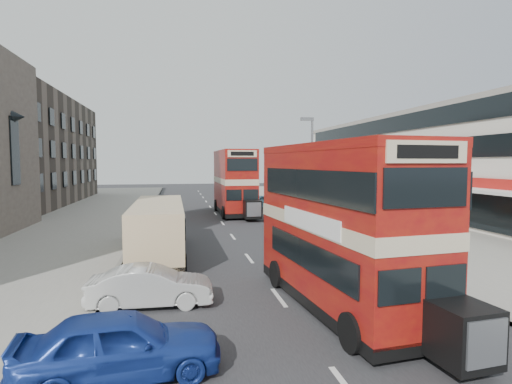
{
  "coord_description": "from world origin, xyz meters",
  "views": [
    {
      "loc": [
        -3.48,
        -11.7,
        4.77
      ],
      "look_at": [
        -0.29,
        4.71,
        3.55
      ],
      "focal_mm": 28.74,
      "sensor_mm": 36.0,
      "label": 1
    }
  ],
  "objects": [
    {
      "name": "ground",
      "position": [
        0.0,
        0.0,
        0.0
      ],
      "size": [
        160.0,
        160.0,
        0.0
      ],
      "primitive_type": "plane",
      "color": "#28282B",
      "rests_on": "ground"
    },
    {
      "name": "road_surface",
      "position": [
        0.0,
        20.0,
        0.01
      ],
      "size": [
        12.0,
        90.0,
        0.01
      ],
      "primitive_type": "cube",
      "color": "#28282B",
      "rests_on": "ground"
    },
    {
      "name": "pavement_right",
      "position": [
        12.0,
        20.0,
        0.07
      ],
      "size": [
        12.0,
        90.0,
        0.15
      ],
      "primitive_type": "cube",
      "color": "gray",
      "rests_on": "ground"
    },
    {
      "name": "pavement_left",
      "position": [
        -12.0,
        20.0,
        0.07
      ],
      "size": [
        12.0,
        90.0,
        0.15
      ],
      "primitive_type": "cube",
      "color": "gray",
      "rests_on": "ground"
    },
    {
      "name": "kerb_left",
      "position": [
        -6.1,
        20.0,
        0.07
      ],
      "size": [
        0.2,
        90.0,
        0.16
      ],
      "primitive_type": "cube",
      "color": "gray",
      "rests_on": "ground"
    },
    {
      "name": "kerb_right",
      "position": [
        6.1,
        20.0,
        0.07
      ],
      "size": [
        0.2,
        90.0,
        0.16
      ],
      "primitive_type": "cube",
      "color": "gray",
      "rests_on": "ground"
    },
    {
      "name": "brick_terrace",
      "position": [
        -22.0,
        38.0,
        6.0
      ],
      "size": [
        14.0,
        28.0,
        12.0
      ],
      "primitive_type": "cube",
      "color": "#66594C",
      "rests_on": "ground"
    },
    {
      "name": "commercial_row",
      "position": [
        19.95,
        22.0,
        4.7
      ],
      "size": [
        9.9,
        46.2,
        9.3
      ],
      "color": "beige",
      "rests_on": "ground"
    },
    {
      "name": "street_lamp",
      "position": [
        6.52,
        18.0,
        4.78
      ],
      "size": [
        1.0,
        0.2,
        8.12
      ],
      "color": "slate",
      "rests_on": "ground"
    },
    {
      "name": "bus_main",
      "position": [
        1.73,
        0.71,
        2.73
      ],
      "size": [
        3.45,
        9.49,
        5.19
      ],
      "rotation": [
        0.0,
        0.0,
        3.24
      ],
      "color": "black",
      "rests_on": "ground"
    },
    {
      "name": "bus_second",
      "position": [
        1.71,
        25.4,
        2.98
      ],
      "size": [
        2.93,
        10.28,
        5.65
      ],
      "rotation": [
        0.0,
        0.0,
        3.15
      ],
      "color": "black",
      "rests_on": "ground"
    },
    {
      "name": "coach",
      "position": [
        -4.42,
        9.42,
        1.49
      ],
      "size": [
        2.54,
        9.56,
        2.53
      ],
      "rotation": [
        0.0,
        0.0,
        0.01
      ],
      "color": "black",
      "rests_on": "ground"
    },
    {
      "name": "car_left_near",
      "position": [
        -4.75,
        -2.54,
        0.75
      ],
      "size": [
        4.59,
        2.24,
        1.51
      ],
      "primitive_type": "imported",
      "rotation": [
        0.0,
        0.0,
        1.68
      ],
      "color": "navy",
      "rests_on": "ground"
    },
    {
      "name": "car_left_front",
      "position": [
        -4.37,
        2.0,
        0.67
      ],
      "size": [
        4.1,
        1.55,
        1.34
      ],
      "primitive_type": "imported",
      "rotation": [
        0.0,
        0.0,
        1.54
      ],
      "color": "silver",
      "rests_on": "ground"
    },
    {
      "name": "car_right_a",
      "position": [
        5.41,
        16.99,
        0.73
      ],
      "size": [
        5.07,
        2.14,
        1.46
      ],
      "primitive_type": "imported",
      "rotation": [
        0.0,
        0.0,
        -1.55
      ],
      "color": "#9F340F",
      "rests_on": "ground"
    },
    {
      "name": "car_right_b",
      "position": [
        5.27,
        19.98,
        0.54
      ],
      "size": [
        3.96,
        1.97,
        1.08
      ],
      "primitive_type": "imported",
      "rotation": [
        0.0,
        0.0,
        -1.62
      ],
      "color": "#D55315",
      "rests_on": "ground"
    },
    {
      "name": "car_right_c",
      "position": [
        5.26,
        29.9,
        0.69
      ],
      "size": [
        4.15,
        1.95,
        1.37
      ],
      "primitive_type": "imported",
      "rotation": [
        0.0,
        0.0,
        -1.49
      ],
      "color": "#5FA3BF",
      "rests_on": "ground"
    },
    {
      "name": "pedestrian_near",
      "position": [
        7.87,
        15.5,
        0.94
      ],
      "size": [
        0.59,
        0.4,
        1.58
      ],
      "primitive_type": "imported",
      "rotation": [
        0.0,
        0.0,
        3.14
      ],
      "color": "gray",
      "rests_on": "pavement_right"
    },
    {
      "name": "pedestrian_far",
      "position": [
        8.32,
        29.09,
        1.06
      ],
      "size": [
        1.1,
        0.54,
        1.82
      ],
      "primitive_type": "imported",
      "rotation": [
        0.0,
        0.0,
        0.09
      ],
      "color": "gray",
      "rests_on": "pavement_right"
    },
    {
      "name": "cyclist",
      "position": [
        4.5,
        20.67,
        0.7
      ],
      "size": [
        0.69,
        1.92,
        2.11
      ],
      "rotation": [
        0.0,
        0.0,
        -0.01
      ],
      "color": "gray",
      "rests_on": "ground"
    }
  ]
}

